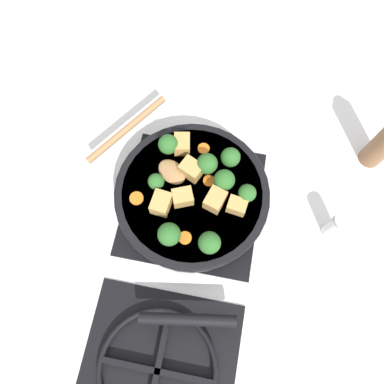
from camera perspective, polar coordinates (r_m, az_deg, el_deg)
name	(u,v)px	position (r m, az deg, el deg)	size (l,w,h in m)	color
ground_plane	(192,203)	(0.87, 0.00, -1.73)	(2.40, 2.40, 0.00)	white
front_burner_grate	(192,202)	(0.86, 0.00, -1.49)	(0.31, 0.31, 0.03)	black
rear_burner_grate	(158,371)	(0.83, -5.24, -25.47)	(0.31, 0.31, 0.03)	black
skillet_pan	(192,197)	(0.82, -0.01, -0.71)	(0.34, 0.45, 0.05)	black
wooden_spoon	(146,147)	(0.84, -6.99, 6.76)	(0.23, 0.22, 0.02)	#A87A4C
tofu_cube_center_large	(237,206)	(0.78, 6.86, -2.11)	(0.04, 0.03, 0.03)	tan
tofu_cube_near_handle	(215,200)	(0.78, 3.54, -1.22)	(0.04, 0.04, 0.04)	tan
tofu_cube_east_chunk	(182,144)	(0.83, -1.52, 7.31)	(0.04, 0.03, 0.03)	tan
tofu_cube_west_chunk	(161,203)	(0.77, -4.71, -1.73)	(0.05, 0.04, 0.04)	tan
tofu_cube_back_piece	(191,169)	(0.80, -0.10, 3.47)	(0.05, 0.04, 0.04)	tan
tofu_cube_front_piece	(183,197)	(0.78, -1.44, -0.79)	(0.04, 0.03, 0.03)	tan
broccoli_floret_near_spoon	(207,164)	(0.79, 2.32, 4.31)	(0.05, 0.05, 0.05)	#709956
broccoli_floret_center_top	(224,180)	(0.78, 4.94, 1.84)	(0.05, 0.05, 0.05)	#709956
broccoli_floret_east_rim	(247,193)	(0.78, 8.41, -0.17)	(0.04, 0.04, 0.05)	#709956
broccoli_floret_west_rim	(169,234)	(0.74, -3.50, -6.46)	(0.05, 0.05, 0.05)	#709956
broccoli_floret_north_edge	(231,157)	(0.80, 5.89, 5.28)	(0.04, 0.04, 0.05)	#709956
broccoli_floret_south_cluster	(156,181)	(0.79, -5.45, 1.73)	(0.03, 0.03, 0.04)	#709956
broccoli_floret_mid_floret	(209,243)	(0.74, 2.68, -7.74)	(0.05, 0.05, 0.05)	#709956
broccoli_floret_small_inner	(168,144)	(0.81, -3.65, 7.25)	(0.04, 0.04, 0.05)	#709956
carrot_slice_orange_thin	(137,198)	(0.80, -8.45, -0.96)	(0.03, 0.03, 0.01)	orange
carrot_slice_near_center	(185,238)	(0.77, -1.07, -7.02)	(0.03, 0.03, 0.01)	orange
carrot_slice_edge_slice	(209,181)	(0.81, 2.63, 1.71)	(0.03, 0.03, 0.01)	orange
carrot_slice_under_broccoli	(204,149)	(0.84, 1.78, 6.61)	(0.03, 0.03, 0.01)	orange
salt_shaker	(335,226)	(0.87, 21.01, -4.83)	(0.04, 0.04, 0.09)	white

